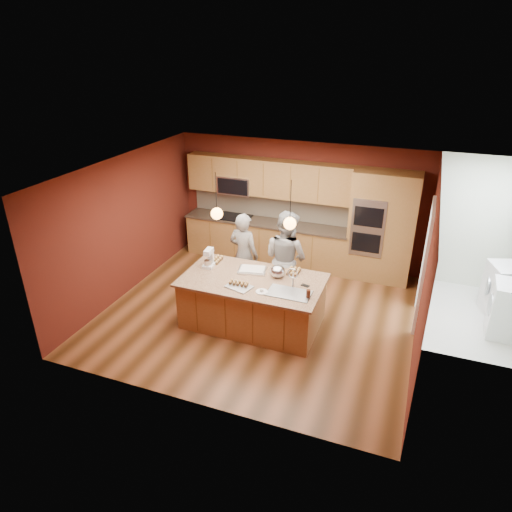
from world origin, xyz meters
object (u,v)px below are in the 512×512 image
at_px(island, 253,301).
at_px(mixing_bowl, 278,271).
at_px(person_right, 286,258).
at_px(stand_mixer, 209,259).
at_px(person_left, 244,255).

relative_size(island, mixing_bowl, 9.21).
relative_size(island, person_right, 1.31).
xyz_separation_m(island, person_right, (0.29, 0.93, 0.47)).
bearing_deg(stand_mixer, person_right, 26.95).
bearing_deg(mixing_bowl, person_right, 95.48).
bearing_deg(person_left, stand_mixer, 74.29).
bearing_deg(island, mixing_bowl, 33.08).
bearing_deg(stand_mixer, person_left, 59.25).
distance_m(person_left, stand_mixer, 0.87).
relative_size(stand_mixer, mixing_bowl, 1.30).
xyz_separation_m(person_left, mixing_bowl, (0.91, -0.70, 0.15)).
bearing_deg(person_right, person_left, 24.11).
height_order(island, person_left, person_left).
distance_m(person_right, mixing_bowl, 0.71).
bearing_deg(island, stand_mixer, 169.39).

